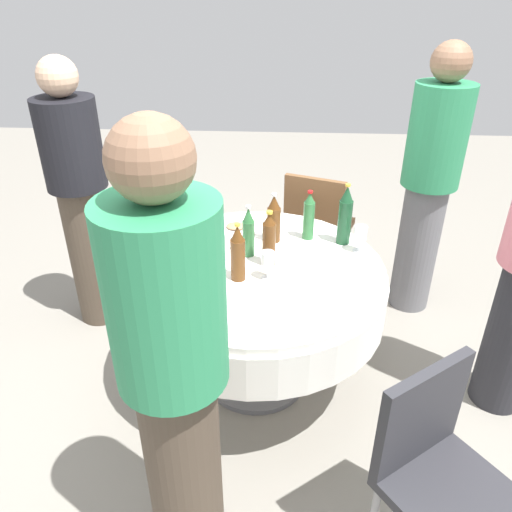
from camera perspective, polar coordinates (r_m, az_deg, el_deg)
name	(u,v)px	position (r m, az deg, el deg)	size (l,w,h in m)	color
ground_plane	(256,377)	(2.88, 0.00, -13.78)	(10.00, 10.00, 0.00)	gray
dining_table	(256,290)	(2.51, 0.00, -3.99)	(1.29, 1.29, 0.74)	white
bottle_brown_right	(269,240)	(2.37, 1.51, 1.85)	(0.06, 0.06, 0.29)	#593314
bottle_green_west	(248,233)	(2.46, -0.88, 2.71)	(0.06, 0.06, 0.27)	#2D6B38
bottle_green_left	(309,216)	(2.64, 6.10, 4.55)	(0.06, 0.06, 0.27)	#2D6B38
bottle_brown_south	(274,219)	(2.60, 2.06, 4.24)	(0.07, 0.07, 0.27)	#593314
bottle_brown_east	(238,254)	(2.26, -2.11, 0.26)	(0.07, 0.07, 0.29)	#593314
bottle_dark_green_front	(345,216)	(2.61, 10.22, 4.55)	(0.07, 0.07, 0.33)	#194728
wine_glass_south	(360,235)	(2.56, 11.93, 2.41)	(0.07, 0.07, 0.14)	white
wine_glass_east	(221,240)	(2.43, -4.08, 1.85)	(0.07, 0.07, 0.15)	white
wine_glass_front	(268,260)	(2.27, 1.37, -0.41)	(0.06, 0.06, 0.14)	white
plate_rear	(325,292)	(2.23, 7.93, -4.17)	(0.21, 0.21, 0.02)	white
plate_inner	(231,318)	(2.06, -2.87, -7.09)	(0.24, 0.24, 0.02)	white
plate_north	(185,248)	(2.59, -8.20, 0.87)	(0.22, 0.22, 0.02)	white
plate_outer	(236,228)	(2.76, -2.34, 3.20)	(0.23, 0.23, 0.04)	white
knife_west	(295,225)	(2.83, 4.49, 3.63)	(0.18, 0.02, 0.01)	silver
knife_left	(304,266)	(2.43, 5.59, -1.13)	(0.18, 0.02, 0.01)	silver
folded_napkin	(205,276)	(2.33, -5.86, -2.30)	(0.14, 0.14, 0.02)	white
person_right	(80,196)	(3.09, -19.59, 6.53)	(0.34, 0.34, 1.63)	#4C3F33
person_left	(175,378)	(1.59, -9.36, -13.65)	(0.34, 0.34, 1.71)	#4C3F33
person_south	(429,182)	(3.21, 19.30, 8.07)	(0.34, 0.34, 1.68)	slate
chair_front	(437,465)	(1.95, 20.16, -21.65)	(0.56, 0.56, 0.87)	#2D2D33
chair_far	(317,222)	(3.39, 7.04, 3.86)	(0.51, 0.51, 0.87)	brown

